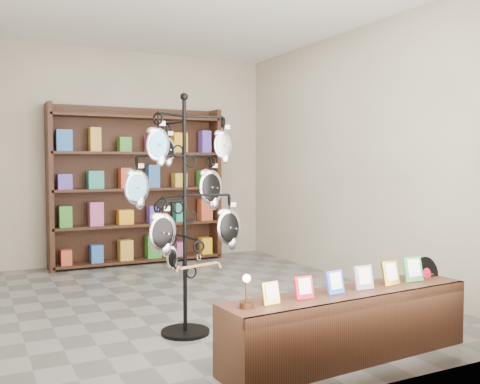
{
  "coord_description": "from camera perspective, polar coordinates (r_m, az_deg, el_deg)",
  "views": [
    {
      "loc": [
        -2.1,
        -5.06,
        1.4
      ],
      "look_at": [
        -0.05,
        -1.0,
        1.16
      ],
      "focal_mm": 40.0,
      "sensor_mm": 36.0,
      "label": 1
    }
  ],
  "objects": [
    {
      "name": "display_tree",
      "position": [
        4.38,
        -5.92,
        -0.39
      ],
      "size": [
        1.02,
        0.98,
        1.98
      ],
      "rotation": [
        0.0,
        0.0,
        0.21
      ],
      "color": "black",
      "rests_on": "ground"
    },
    {
      "name": "front_shelf",
      "position": [
        4.02,
        11.56,
        -13.7
      ],
      "size": [
        2.02,
        0.54,
        0.71
      ],
      "rotation": [
        0.0,
        0.0,
        0.07
      ],
      "color": "black",
      "rests_on": "ground"
    },
    {
      "name": "ground",
      "position": [
        5.65,
        -4.21,
        -11.36
      ],
      "size": [
        5.0,
        5.0,
        0.0
      ],
      "primitive_type": "plane",
      "color": "slate",
      "rests_on": "ground"
    },
    {
      "name": "back_shelving",
      "position": [
        7.65,
        -10.85,
        0.17
      ],
      "size": [
        2.42,
        0.36,
        2.2
      ],
      "color": "black",
      "rests_on": "ground"
    },
    {
      "name": "room_envelope",
      "position": [
        5.49,
        -4.29,
        7.69
      ],
      "size": [
        5.0,
        5.0,
        5.0
      ],
      "color": "#BDAE98",
      "rests_on": "ground"
    }
  ]
}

